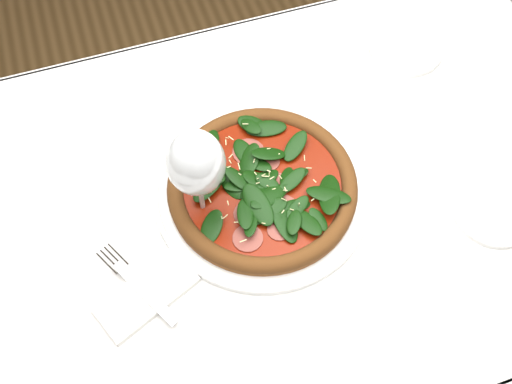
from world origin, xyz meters
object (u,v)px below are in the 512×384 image
object	(u,v)px
plate	(262,190)
napkin	(147,295)
wine_glass	(196,165)
pizza	(262,184)

from	to	relation	value
plate	napkin	xyz separation A→B (m)	(-0.22, -0.12, -0.00)
napkin	wine_glass	bearing A→B (deg)	41.61
wine_glass	napkin	size ratio (longest dim) A/B	1.37
napkin	pizza	bearing A→B (deg)	27.31
plate	napkin	distance (m)	0.25
plate	wine_glass	bearing A→B (deg)	-175.23
pizza	wine_glass	xyz separation A→B (m)	(-0.10, -0.01, 0.12)
plate	napkin	bearing A→B (deg)	-152.69
plate	wine_glass	world-z (taller)	wine_glass
pizza	wine_glass	bearing A→B (deg)	-175.23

